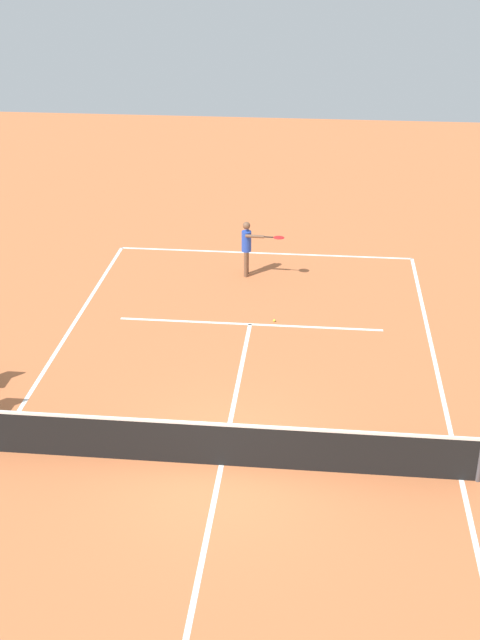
# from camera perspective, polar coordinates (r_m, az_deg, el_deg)

# --- Properties ---
(ground_plane) EXTENTS (60.00, 60.00, 0.00)m
(ground_plane) POSITION_cam_1_polar(r_m,az_deg,el_deg) (16.24, -1.29, -9.94)
(ground_plane) COLOR #C66B3D
(court_lines) EXTENTS (9.21, 22.29, 0.01)m
(court_lines) POSITION_cam_1_polar(r_m,az_deg,el_deg) (16.24, -1.29, -9.93)
(court_lines) COLOR white
(court_lines) RESTS_ON ground
(tennis_net) EXTENTS (9.81, 0.10, 1.07)m
(tennis_net) POSITION_cam_1_polar(r_m,az_deg,el_deg) (15.95, -1.31, -8.50)
(tennis_net) COLOR #4C4C51
(tennis_net) RESTS_ON ground
(player_serving) EXTENTS (1.25, 0.61, 1.65)m
(player_serving) POSITION_cam_1_polar(r_m,az_deg,el_deg) (23.97, 0.57, 5.23)
(player_serving) COLOR brown
(player_serving) RESTS_ON ground
(tennis_ball) EXTENTS (0.07, 0.07, 0.07)m
(tennis_ball) POSITION_cam_1_polar(r_m,az_deg,el_deg) (21.58, 2.37, -0.04)
(tennis_ball) COLOR #CCE033
(tennis_ball) RESTS_ON ground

